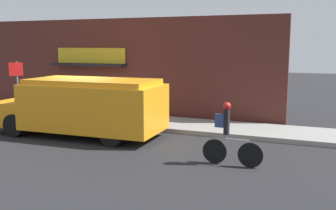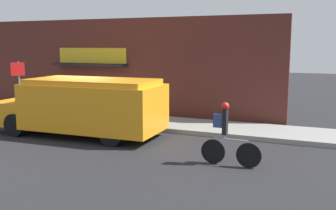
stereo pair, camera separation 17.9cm
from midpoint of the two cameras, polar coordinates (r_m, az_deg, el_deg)
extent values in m
plane|color=#232326|center=(16.48, -11.56, -2.90)|extent=(70.00, 70.00, 0.00)
cube|color=gray|center=(17.43, -9.37, -1.92)|extent=(28.00, 2.36, 0.17)
cube|color=#4C231E|center=(18.47, -6.99, 5.44)|extent=(15.34, 0.18, 4.46)
cube|color=gold|center=(19.06, -10.71, 7.07)|extent=(3.70, 0.05, 0.72)
cube|color=black|center=(18.86, -11.12, 5.77)|extent=(3.88, 0.56, 0.10)
cube|color=orange|center=(14.25, -10.44, -0.22)|extent=(5.01, 2.47, 1.61)
cube|color=orange|center=(16.17, -20.06, -0.85)|extent=(1.49, 2.16, 0.88)
cube|color=orange|center=(14.14, -10.54, 3.36)|extent=(4.61, 2.27, 0.18)
cube|color=black|center=(16.67, -21.73, -1.86)|extent=(0.20, 2.25, 0.24)
cube|color=red|center=(16.12, -12.00, 1.06)|extent=(0.04, 0.44, 0.44)
cylinder|color=black|center=(16.66, -16.49, -1.51)|extent=(0.84, 0.29, 0.83)
cylinder|color=black|center=(15.18, -20.99, -2.72)|extent=(0.84, 0.29, 0.83)
cylinder|color=black|center=(14.64, -4.14, -2.56)|extent=(0.84, 0.29, 0.83)
cylinder|color=black|center=(12.92, -7.84, -4.15)|extent=(0.84, 0.29, 0.83)
cylinder|color=black|center=(10.84, 12.10, -7.17)|extent=(0.69, 0.05, 0.69)
cylinder|color=black|center=(11.07, 7.02, -6.70)|extent=(0.69, 0.05, 0.69)
cylinder|color=#999EA3|center=(10.85, 9.59, -4.94)|extent=(0.95, 0.05, 0.04)
cylinder|color=#999EA3|center=(10.87, 8.70, -4.56)|extent=(0.04, 0.04, 0.12)
cube|color=black|center=(10.79, 8.75, -2.52)|extent=(0.12, 0.20, 0.67)
sphere|color=red|center=(10.71, 8.81, -0.17)|extent=(0.21, 0.21, 0.21)
cube|color=navy|center=(10.83, 7.78, -2.29)|extent=(0.26, 0.14, 0.36)
cylinder|color=slate|center=(19.28, -20.49, 2.46)|extent=(0.07, 0.07, 2.35)
cube|color=red|center=(19.18, -20.73, 4.90)|extent=(0.45, 0.45, 0.60)
camera|label=1|loc=(0.09, -89.64, 0.06)|focal=42.00mm
camera|label=2|loc=(0.09, 90.36, -0.06)|focal=42.00mm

